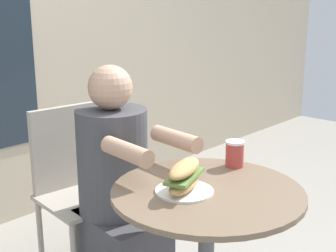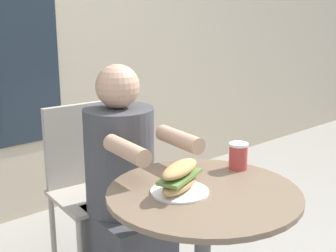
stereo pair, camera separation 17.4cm
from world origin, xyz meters
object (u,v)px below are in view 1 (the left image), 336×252
Objects in this scene: cafe_table at (206,238)px; seated_diner at (118,205)px; diner_chair at (74,178)px; sandwich_on_plate at (184,179)px; drink_cup at (235,154)px.

seated_diner reaches higher than cafe_table.
cafe_table is at bearing 93.43° from diner_chair.
seated_diner is at bearing 78.38° from sandwich_on_plate.
seated_diner is 0.56m from sandwich_on_plate.
cafe_table is 0.86m from diner_chair.
cafe_table is 6.70× the size of drink_cup.
diner_chair is 3.86× the size of sandwich_on_plate.
seated_diner is 4.93× the size of sandwich_on_plate.
seated_diner is 0.58m from drink_cup.
diner_chair is 0.35m from seated_diner.
cafe_table is 0.82× the size of diner_chair.
seated_diner reaches higher than drink_cup.
diner_chair reaches higher than cafe_table.
cafe_table is 0.26m from sandwich_on_plate.
diner_chair is 0.78× the size of seated_diner.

